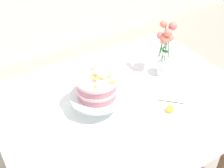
# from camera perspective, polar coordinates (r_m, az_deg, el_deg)

# --- Properties ---
(dining_table) EXTENTS (1.40, 1.00, 0.74)m
(dining_table) POSITION_cam_1_polar(r_m,az_deg,el_deg) (1.70, 2.19, -5.09)
(dining_table) COLOR white
(dining_table) RESTS_ON ground
(linen_napkin) EXTENTS (0.37, 0.37, 0.00)m
(linen_napkin) POSITION_cam_1_polar(r_m,az_deg,el_deg) (1.57, -2.86, -4.95)
(linen_napkin) COLOR white
(linen_napkin) RESTS_ON dining_table
(cake_stand) EXTENTS (0.29, 0.29, 0.10)m
(cake_stand) POSITION_cam_1_polar(r_m,az_deg,el_deg) (1.51, -2.95, -2.68)
(cake_stand) COLOR silver
(cake_stand) RESTS_ON linen_napkin
(layer_cake) EXTENTS (0.22, 0.22, 0.11)m
(layer_cake) POSITION_cam_1_polar(r_m,az_deg,el_deg) (1.47, -3.04, -0.55)
(layer_cake) COLOR #CC7A84
(layer_cake) RESTS_ON cake_stand
(flower_vase) EXTENTS (0.11, 0.10, 0.36)m
(flower_vase) POSITION_cam_1_polar(r_m,az_deg,el_deg) (1.75, 10.44, 6.74)
(flower_vase) COLOR silver
(flower_vase) RESTS_ON dining_table
(fallen_rose) EXTENTS (0.13, 0.13, 0.04)m
(fallen_rose) POSITION_cam_1_polar(r_m,az_deg,el_deg) (1.57, 11.52, -4.80)
(fallen_rose) COLOR #2D6028
(fallen_rose) RESTS_ON dining_table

